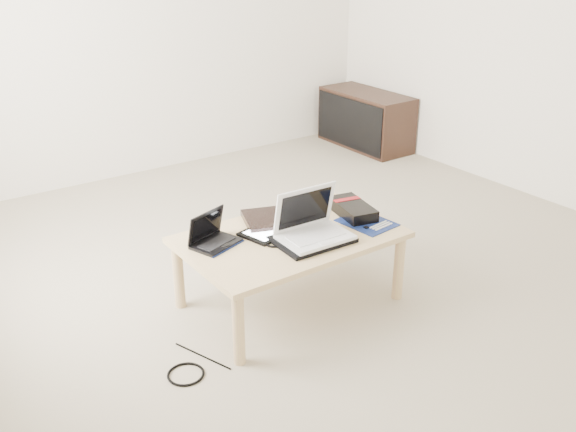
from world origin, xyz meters
TOP-DOWN VIEW (x-y plane):
  - ground at (0.00, 0.00)m, footprint 4.00×4.00m
  - coffee_table at (-0.38, -0.38)m, footprint 1.10×0.70m
  - media_cabinet at (1.77, 1.45)m, footprint 0.41×0.90m
  - book at (-0.35, -0.20)m, footprint 0.40×0.36m
  - netbook at (-0.76, -0.25)m, footprint 0.27×0.23m
  - tablet at (-0.47, -0.30)m, footprint 0.30×0.25m
  - remote at (-0.23, -0.38)m, footprint 0.07×0.20m
  - neoprene_sleeve at (-0.34, -0.51)m, footprint 0.39×0.29m
  - white_laptop at (-0.33, -0.49)m, footprint 0.36×0.26m
  - motherboard at (0.03, -0.50)m, footprint 0.25×0.30m
  - gpu_box at (0.04, -0.37)m, footprint 0.22×0.34m
  - cable_coil at (-0.51, -0.42)m, footprint 0.12×0.12m
  - floor_cable_coil at (-1.13, -0.62)m, footprint 0.18×0.18m
  - floor_cable_trail at (-1.00, -0.54)m, footprint 0.12×0.33m

SIDE VIEW (x-z plane):
  - ground at x=0.00m, z-range 0.00..0.00m
  - floor_cable_trail at x=-1.00m, z-range 0.00..0.01m
  - floor_cable_coil at x=-1.13m, z-range 0.00..0.01m
  - media_cabinet at x=1.77m, z-range 0.00..0.50m
  - coffee_table at x=-0.38m, z-range 0.15..0.55m
  - motherboard at x=0.03m, z-range 0.40..0.41m
  - cable_coil at x=-0.51m, z-range 0.40..0.41m
  - tablet at x=-0.47m, z-range 0.40..0.41m
  - remote at x=-0.23m, z-range 0.40..0.42m
  - neoprene_sleeve at x=-0.34m, z-range 0.40..0.42m
  - book at x=-0.35m, z-range 0.40..0.43m
  - gpu_box at x=0.04m, z-range 0.40..0.47m
  - netbook at x=-0.76m, z-range 0.35..0.52m
  - white_laptop at x=-0.33m, z-range 0.35..0.60m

